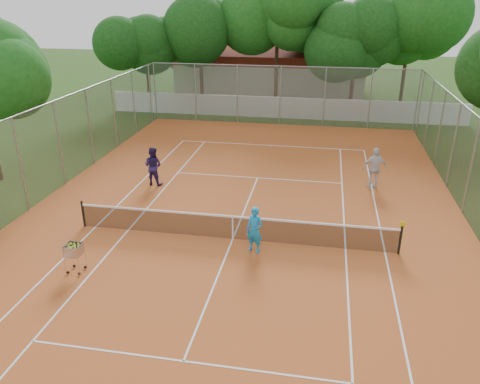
% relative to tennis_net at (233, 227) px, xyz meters
% --- Properties ---
extents(ground, '(120.00, 120.00, 0.00)m').
position_rel_tennis_net_xyz_m(ground, '(0.00, 0.00, -0.51)').
color(ground, '#1E3C10').
rests_on(ground, ground).
extents(court_pad, '(18.00, 34.00, 0.02)m').
position_rel_tennis_net_xyz_m(court_pad, '(0.00, 0.00, -0.50)').
color(court_pad, '#B15522').
rests_on(court_pad, ground).
extents(court_lines, '(10.98, 23.78, 0.01)m').
position_rel_tennis_net_xyz_m(court_lines, '(0.00, 0.00, -0.49)').
color(court_lines, white).
rests_on(court_lines, court_pad).
extents(tennis_net, '(11.88, 0.10, 0.98)m').
position_rel_tennis_net_xyz_m(tennis_net, '(0.00, 0.00, 0.00)').
color(tennis_net, black).
rests_on(tennis_net, court_pad).
extents(perimeter_fence, '(18.00, 34.00, 4.00)m').
position_rel_tennis_net_xyz_m(perimeter_fence, '(0.00, 0.00, 1.49)').
color(perimeter_fence, slate).
rests_on(perimeter_fence, ground).
extents(boundary_wall, '(26.00, 0.30, 1.50)m').
position_rel_tennis_net_xyz_m(boundary_wall, '(0.00, 19.00, 0.24)').
color(boundary_wall, white).
rests_on(boundary_wall, ground).
extents(clubhouse, '(16.40, 9.00, 4.40)m').
position_rel_tennis_net_xyz_m(clubhouse, '(-2.00, 29.00, 1.69)').
color(clubhouse, beige).
rests_on(clubhouse, ground).
extents(tropical_trees, '(29.00, 19.00, 10.00)m').
position_rel_tennis_net_xyz_m(tropical_trees, '(0.00, 22.00, 4.49)').
color(tropical_trees, '#0D370E').
rests_on(tropical_trees, ground).
extents(player_near, '(0.71, 0.58, 1.68)m').
position_rel_tennis_net_xyz_m(player_near, '(0.92, -0.73, 0.35)').
color(player_near, '#1889CE').
rests_on(player_near, court_pad).
extents(player_far_left, '(1.00, 0.83, 1.84)m').
position_rel_tennis_net_xyz_m(player_far_left, '(-4.76, 4.70, 0.43)').
color(player_far_left, '#261A4F').
rests_on(player_far_left, court_pad).
extents(player_far_right, '(1.22, 0.68, 1.96)m').
position_rel_tennis_net_xyz_m(player_far_right, '(5.53, 6.11, 0.49)').
color(player_far_right, silver).
rests_on(player_far_right, court_pad).
extents(ball_hopper, '(0.69, 0.69, 1.09)m').
position_rel_tennis_net_xyz_m(ball_hopper, '(-4.64, -3.07, 0.05)').
color(ball_hopper, '#B0B0B7').
rests_on(ball_hopper, court_pad).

